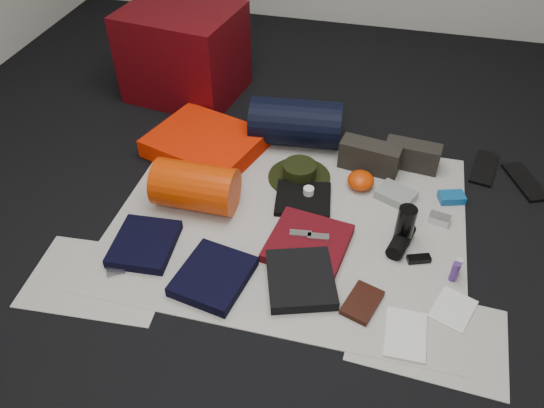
% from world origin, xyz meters
% --- Properties ---
extents(floor, '(4.50, 4.50, 0.02)m').
position_xyz_m(floor, '(0.00, 0.00, -0.01)').
color(floor, black).
rests_on(floor, ground).
extents(newspaper_mat, '(1.60, 1.30, 0.01)m').
position_xyz_m(newspaper_mat, '(0.00, 0.00, 0.00)').
color(newspaper_mat, silver).
rests_on(newspaper_mat, floor).
extents(newspaper_sheet_front_left, '(0.61, 0.44, 0.00)m').
position_xyz_m(newspaper_sheet_front_left, '(-0.70, -0.55, 0.00)').
color(newspaper_sheet_front_left, silver).
rests_on(newspaper_sheet_front_left, floor).
extents(newspaper_sheet_front_right, '(0.60, 0.43, 0.00)m').
position_xyz_m(newspaper_sheet_front_right, '(0.65, -0.50, 0.00)').
color(newspaper_sheet_front_right, silver).
rests_on(newspaper_sheet_front_right, floor).
extents(red_cabinet, '(0.71, 0.62, 0.53)m').
position_xyz_m(red_cabinet, '(-0.87, 0.98, 0.27)').
color(red_cabinet, '#52060B').
rests_on(red_cabinet, floor).
extents(sleeping_pad, '(0.66, 0.59, 0.10)m').
position_xyz_m(sleeping_pad, '(-0.56, 0.40, 0.06)').
color(sleeping_pad, red).
rests_on(sleeping_pad, newspaper_mat).
extents(stuff_sack, '(0.39, 0.23, 0.23)m').
position_xyz_m(stuff_sack, '(-0.45, -0.02, 0.12)').
color(stuff_sack, '#CB3303').
rests_on(stuff_sack, newspaper_mat).
extents(sack_strap_left, '(0.02, 0.22, 0.22)m').
position_xyz_m(sack_strap_left, '(-0.55, -0.02, 0.11)').
color(sack_strap_left, black).
rests_on(sack_strap_left, newspaper_mat).
extents(sack_strap_right, '(0.03, 0.22, 0.22)m').
position_xyz_m(sack_strap_right, '(-0.35, -0.02, 0.11)').
color(sack_strap_right, black).
rests_on(sack_strap_right, newspaper_mat).
extents(navy_duffel, '(0.51, 0.30, 0.25)m').
position_xyz_m(navy_duffel, '(-0.10, 0.60, 0.13)').
color(navy_duffel, black).
rests_on(navy_duffel, newspaper_mat).
extents(boonie_brim, '(0.40, 0.40, 0.01)m').
position_xyz_m(boonie_brim, '(-0.02, 0.30, 0.01)').
color(boonie_brim, black).
rests_on(boonie_brim, newspaper_mat).
extents(boonie_crown, '(0.17, 0.17, 0.07)m').
position_xyz_m(boonie_crown, '(-0.02, 0.30, 0.05)').
color(boonie_crown, black).
rests_on(boonie_crown, boonie_brim).
extents(hiking_boot_left, '(0.32, 0.16, 0.15)m').
position_xyz_m(hiking_boot_left, '(0.31, 0.46, 0.08)').
color(hiking_boot_left, '#27241F').
rests_on(hiking_boot_left, newspaper_mat).
extents(hiking_boot_right, '(0.29, 0.13, 0.14)m').
position_xyz_m(hiking_boot_right, '(0.52, 0.54, 0.08)').
color(hiking_boot_right, '#27241F').
rests_on(hiking_boot_right, newspaper_mat).
extents(flip_flop_left, '(0.16, 0.31, 0.02)m').
position_xyz_m(flip_flop_left, '(0.90, 0.61, 0.01)').
color(flip_flop_left, black).
rests_on(flip_flop_left, floor).
extents(flip_flop_right, '(0.22, 0.32, 0.02)m').
position_xyz_m(flip_flop_right, '(1.10, 0.54, 0.01)').
color(flip_flop_right, black).
rests_on(flip_flop_right, floor).
extents(trousers_navy_a, '(0.28, 0.31, 0.05)m').
position_xyz_m(trousers_navy_a, '(-0.58, -0.34, 0.03)').
color(trousers_navy_a, black).
rests_on(trousers_navy_a, newspaper_mat).
extents(trousers_navy_b, '(0.32, 0.35, 0.05)m').
position_xyz_m(trousers_navy_b, '(-0.23, -0.44, 0.03)').
color(trousers_navy_b, black).
rests_on(trousers_navy_b, newspaper_mat).
extents(trousers_charcoal, '(0.35, 0.38, 0.05)m').
position_xyz_m(trousers_charcoal, '(0.13, -0.37, 0.03)').
color(trousers_charcoal, black).
rests_on(trousers_charcoal, newspaper_mat).
extents(black_tshirt, '(0.30, 0.28, 0.03)m').
position_xyz_m(black_tshirt, '(0.04, 0.13, 0.02)').
color(black_tshirt, black).
rests_on(black_tshirt, newspaper_mat).
extents(red_shirt, '(0.38, 0.38, 0.04)m').
position_xyz_m(red_shirt, '(0.12, -0.16, 0.03)').
color(red_shirt, '#560911').
rests_on(red_shirt, newspaper_mat).
extents(orange_stuff_sack, '(0.16, 0.16, 0.09)m').
position_xyz_m(orange_stuff_sack, '(0.29, 0.30, 0.05)').
color(orange_stuff_sack, '#CB3303').
rests_on(orange_stuff_sack, newspaper_mat).
extents(first_aid_pouch, '(0.21, 0.19, 0.04)m').
position_xyz_m(first_aid_pouch, '(0.47, 0.26, 0.03)').
color(first_aid_pouch, gray).
rests_on(first_aid_pouch, newspaper_mat).
extents(water_bottle, '(0.09, 0.09, 0.20)m').
position_xyz_m(water_bottle, '(0.52, -0.03, 0.11)').
color(water_bottle, black).
rests_on(water_bottle, newspaper_mat).
extents(speaker, '(0.12, 0.20, 0.07)m').
position_xyz_m(speaker, '(0.51, -0.06, 0.04)').
color(speaker, black).
rests_on(speaker, newspaper_mat).
extents(compact_camera, '(0.10, 0.08, 0.04)m').
position_xyz_m(compact_camera, '(0.68, 0.14, 0.02)').
color(compact_camera, silver).
rests_on(compact_camera, newspaper_mat).
extents(cyan_case, '(0.14, 0.11, 0.04)m').
position_xyz_m(cyan_case, '(0.73, 0.31, 0.03)').
color(cyan_case, '#0E518F').
rests_on(cyan_case, newspaper_mat).
extents(toiletry_purple, '(0.04, 0.04, 0.10)m').
position_xyz_m(toiletry_purple, '(0.74, -0.20, 0.05)').
color(toiletry_purple, '#4F277F').
rests_on(toiletry_purple, newspaper_mat).
extents(toiletry_clear, '(0.03, 0.03, 0.09)m').
position_xyz_m(toiletry_clear, '(0.75, -0.17, 0.05)').
color(toiletry_clear, silver).
rests_on(toiletry_clear, newspaper_mat).
extents(paperback_book, '(0.17, 0.21, 0.03)m').
position_xyz_m(paperback_book, '(0.39, -0.42, 0.02)').
color(paperback_book, black).
rests_on(paperback_book, newspaper_mat).
extents(map_booklet, '(0.16, 0.23, 0.01)m').
position_xyz_m(map_booklet, '(0.56, -0.53, 0.01)').
color(map_booklet, silver).
rests_on(map_booklet, newspaper_mat).
extents(map_printout, '(0.20, 0.22, 0.01)m').
position_xyz_m(map_printout, '(0.74, -0.36, 0.01)').
color(map_printout, silver).
rests_on(map_printout, newspaper_mat).
extents(sunglasses, '(0.11, 0.07, 0.02)m').
position_xyz_m(sunglasses, '(0.60, -0.13, 0.02)').
color(sunglasses, black).
rests_on(sunglasses, newspaper_mat).
extents(key_cluster, '(0.10, 0.10, 0.01)m').
position_xyz_m(key_cluster, '(-0.65, -0.50, 0.01)').
color(key_cluster, silver).
rests_on(key_cluster, newspaper_mat).
extents(tape_roll, '(0.05, 0.05, 0.04)m').
position_xyz_m(tape_roll, '(0.06, 0.16, 0.05)').
color(tape_roll, white).
rests_on(tape_roll, black_tshirt).
extents(energy_bar_a, '(0.10, 0.05, 0.01)m').
position_xyz_m(energy_bar_a, '(0.08, -0.14, 0.06)').
color(energy_bar_a, silver).
rests_on(energy_bar_a, red_shirt).
extents(energy_bar_b, '(0.10, 0.05, 0.01)m').
position_xyz_m(energy_bar_b, '(0.16, -0.14, 0.06)').
color(energy_bar_b, silver).
rests_on(energy_bar_b, red_shirt).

